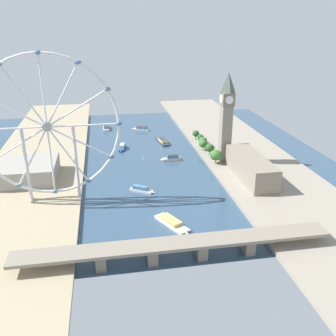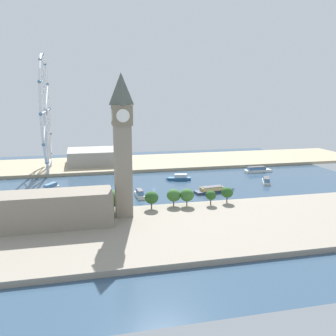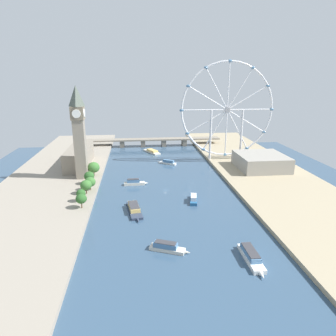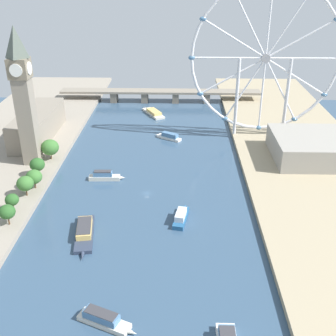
# 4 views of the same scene
# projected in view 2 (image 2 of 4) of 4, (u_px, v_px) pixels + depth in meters

# --- Properties ---
(ground_plane) EXTENTS (378.75, 378.75, 0.00)m
(ground_plane) POSITION_uv_depth(u_px,v_px,m) (154.00, 187.00, 314.75)
(ground_plane) COLOR #334C66
(riverbank_left) EXTENTS (90.00, 520.00, 3.00)m
(riverbank_left) POSITION_uv_depth(u_px,v_px,m) (190.00, 228.00, 214.88)
(riverbank_left) COLOR gray
(riverbank_left) RESTS_ON ground_plane
(riverbank_right) EXTENTS (90.00, 520.00, 3.00)m
(riverbank_right) POSITION_uv_depth(u_px,v_px,m) (135.00, 163.00, 414.03)
(riverbank_right) COLOR tan
(riverbank_right) RESTS_ON ground_plane
(clock_tower) EXTENTS (12.51, 12.51, 86.13)m
(clock_tower) POSITION_uv_depth(u_px,v_px,m) (122.00, 143.00, 224.52)
(clock_tower) COLOR gray
(clock_tower) RESTS_ON riverbank_left
(parliament_block) EXTENTS (22.00, 72.75, 19.65)m
(parliament_block) POSITION_uv_depth(u_px,v_px,m) (47.00, 210.00, 211.94)
(parliament_block) COLOR gray
(parliament_block) RESTS_ON riverbank_left
(tree_row_embankment) EXTENTS (12.32, 87.50, 13.61)m
(tree_row_embankment) POSITION_uv_depth(u_px,v_px,m) (156.00, 197.00, 246.49)
(tree_row_embankment) COLOR #513823
(tree_row_embankment) RESTS_ON riverbank_left
(ferris_wheel) EXTENTS (109.21, 3.20, 111.08)m
(ferris_wheel) POSITION_uv_depth(u_px,v_px,m) (46.00, 112.00, 358.21)
(ferris_wheel) COLOR silver
(ferris_wheel) RESTS_ON riverbank_right
(riverside_hall) EXTENTS (48.17, 50.78, 14.94)m
(riverside_hall) POSITION_uv_depth(u_px,v_px,m) (92.00, 156.00, 402.84)
(riverside_hall) COLOR gray
(riverside_hall) RESTS_ON riverbank_right
(tour_boat_1) EXTENTS (22.25, 5.43, 5.94)m
(tour_boat_1) POSITION_uv_depth(u_px,v_px,m) (139.00, 194.00, 284.66)
(tour_boat_1) COLOR beige
(tour_boat_1) RESTS_ON ground_plane
(tour_boat_2) EXTENTS (23.67, 13.21, 5.35)m
(tour_boat_2) POSITION_uv_depth(u_px,v_px,m) (266.00, 181.00, 328.13)
(tour_boat_2) COLOR beige
(tour_boat_2) RESTS_ON ground_plane
(tour_boat_3) EXTENTS (21.37, 15.16, 4.98)m
(tour_boat_3) POSITION_uv_depth(u_px,v_px,m) (50.00, 187.00, 305.64)
(tour_boat_3) COLOR white
(tour_boat_3) RESTS_ON ground_plane
(tour_boat_4) EXTENTS (12.67, 36.17, 5.00)m
(tour_boat_4) POSITION_uv_depth(u_px,v_px,m) (213.00, 190.00, 297.60)
(tour_boat_4) COLOR #2D384C
(tour_boat_4) RESTS_ON ground_plane
(tour_boat_5) EXTENTS (9.09, 23.77, 5.53)m
(tour_boat_5) POSITION_uv_depth(u_px,v_px,m) (179.00, 178.00, 339.50)
(tour_boat_5) COLOR #235684
(tour_boat_5) RESTS_ON ground_plane
(tour_boat_6) EXTENTS (6.89, 31.61, 5.51)m
(tour_boat_6) POSITION_uv_depth(u_px,v_px,m) (258.00, 170.00, 373.90)
(tour_boat_6) COLOR white
(tour_boat_6) RESTS_ON ground_plane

